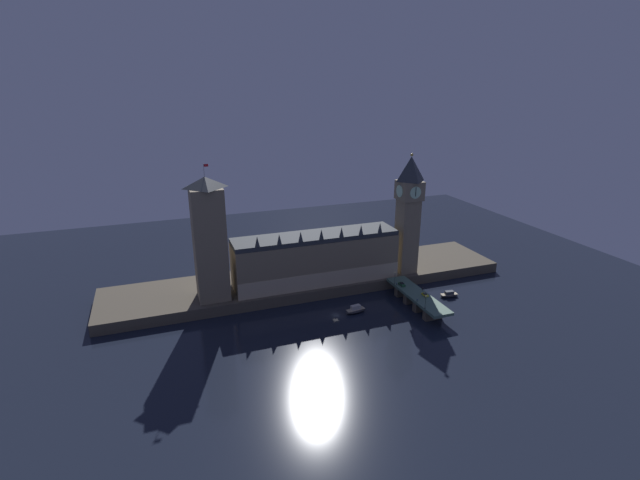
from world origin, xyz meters
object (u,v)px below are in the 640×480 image
(pedestrian_mid_walk, at_px, (423,289))
(boat_downstream, at_px, (449,295))
(car_southbound_lead, at_px, (425,295))
(street_lamp_far, at_px, (395,276))
(clock_tower, at_px, (408,211))
(car_northbound_lead, at_px, (402,284))
(pedestrian_far_rail, at_px, (397,284))
(victoria_tower, at_px, (209,239))
(boat_upstream, at_px, (356,310))
(pedestrian_near_rail, at_px, (417,300))
(street_lamp_near, at_px, (426,300))

(pedestrian_mid_walk, relative_size, boat_downstream, 0.16)
(car_southbound_lead, bearing_deg, street_lamp_far, 113.05)
(clock_tower, distance_m, street_lamp_far, 37.37)
(car_northbound_lead, relative_size, pedestrian_far_rail, 2.66)
(street_lamp_far, bearing_deg, victoria_tower, 168.02)
(boat_upstream, distance_m, boat_downstream, 53.62)
(boat_downstream, bearing_deg, car_northbound_lead, 161.12)
(boat_upstream, bearing_deg, clock_tower, 32.73)
(car_northbound_lead, xyz_separation_m, boat_downstream, (23.99, -8.20, -6.26))
(car_northbound_lead, bearing_deg, street_lamp_far, 134.87)
(clock_tower, distance_m, boat_downstream, 49.49)
(pedestrian_near_rail, xyz_separation_m, boat_downstream, (26.33, 10.84, -6.42))
(street_lamp_far, xyz_separation_m, boat_downstream, (26.73, -10.96, -10.00))
(pedestrian_far_rail, xyz_separation_m, boat_downstream, (26.33, -9.51, -6.44))
(pedestrian_far_rail, bearing_deg, street_lamp_near, -90.82)
(car_northbound_lead, height_order, pedestrian_far_rail, pedestrian_far_rail)
(car_southbound_lead, bearing_deg, car_northbound_lead, 107.67)
(pedestrian_far_rail, xyz_separation_m, street_lamp_far, (-0.40, 1.45, 3.57))
(car_southbound_lead, xyz_separation_m, pedestrian_near_rail, (-7.03, -4.33, 0.28))
(street_lamp_near, distance_m, boat_downstream, 33.98)
(street_lamp_near, distance_m, boat_upstream, 34.27)
(victoria_tower, height_order, boat_downstream, victoria_tower)
(pedestrian_far_rail, distance_m, street_lamp_far, 3.87)
(victoria_tower, bearing_deg, clock_tower, -1.29)
(pedestrian_mid_walk, bearing_deg, clock_tower, 78.24)
(street_lamp_near, bearing_deg, street_lamp_far, 90.00)
(car_southbound_lead, xyz_separation_m, pedestrian_mid_walk, (2.34, 5.80, 0.26))
(victoria_tower, height_order, pedestrian_far_rail, victoria_tower)
(street_lamp_far, distance_m, boat_downstream, 30.57)
(car_southbound_lead, height_order, pedestrian_far_rail, pedestrian_far_rail)
(street_lamp_far, bearing_deg, street_lamp_near, -90.00)
(pedestrian_mid_walk, bearing_deg, pedestrian_far_rail, 132.54)
(car_northbound_lead, distance_m, pedestrian_near_rail, 19.19)
(victoria_tower, relative_size, pedestrian_mid_walk, 40.32)
(clock_tower, relative_size, street_lamp_near, 9.45)
(pedestrian_far_rail, bearing_deg, car_northbound_lead, -29.06)
(boat_upstream, xyz_separation_m, boat_downstream, (53.62, -0.46, -0.27))
(car_northbound_lead, distance_m, boat_upstream, 31.20)
(clock_tower, height_order, pedestrian_far_rail, clock_tower)
(boat_downstream, bearing_deg, pedestrian_near_rail, -157.63)
(car_southbound_lead, height_order, boat_downstream, car_southbound_lead)
(car_southbound_lead, xyz_separation_m, street_lamp_near, (-7.43, -11.97, 3.77))
(victoria_tower, relative_size, pedestrian_far_rail, 38.90)
(street_lamp_far, bearing_deg, boat_downstream, -22.29)
(street_lamp_far, bearing_deg, car_southbound_lead, -66.95)
(pedestrian_far_rail, distance_m, street_lamp_near, 28.20)
(car_northbound_lead, xyz_separation_m, pedestrian_mid_walk, (7.03, -8.91, 0.15))
(victoria_tower, distance_m, boat_upstream, 78.50)
(victoria_tower, distance_m, car_northbound_lead, 100.24)
(pedestrian_mid_walk, distance_m, boat_upstream, 37.19)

